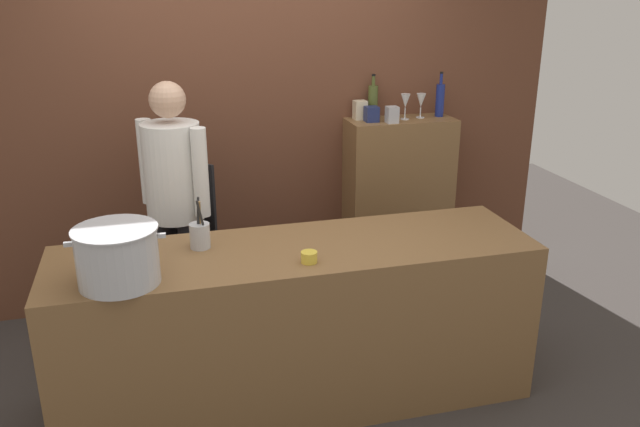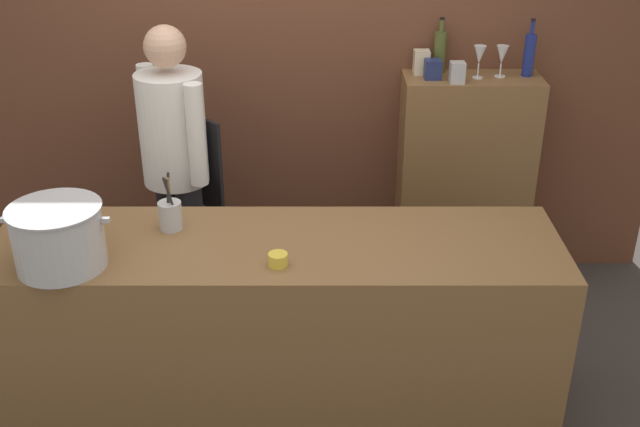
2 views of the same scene
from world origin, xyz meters
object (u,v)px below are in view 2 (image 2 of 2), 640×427
wine_bottle_olive (438,51)px  spice_tin_silver (456,72)px  wine_bottle_cobalt (528,54)px  wine_glass_short (501,56)px  spice_tin_navy (431,69)px  stockpot_large (57,237)px  spice_tin_cream (420,62)px  butter_jar (277,260)px  utensil_crock (169,214)px  wine_glass_tall (478,56)px  chef (175,159)px

wine_bottle_olive → spice_tin_silver: bearing=-70.3°
wine_bottle_cobalt → wine_glass_short: 0.15m
wine_bottle_olive → spice_tin_navy: size_ratio=2.93×
stockpot_large → spice_tin_cream: size_ratio=3.34×
wine_bottle_cobalt → spice_tin_navy: bearing=-174.4°
butter_jar → spice_tin_cream: spice_tin_cream is taller
utensil_crock → wine_bottle_olive: size_ratio=0.88×
wine_bottle_olive → wine_glass_tall: size_ratio=1.70×
wine_bottle_cobalt → spice_tin_silver: wine_bottle_cobalt is taller
stockpot_large → butter_jar: (0.88, 0.00, -0.11)m
spice_tin_navy → wine_bottle_olive: bearing=67.4°
wine_bottle_cobalt → wine_bottle_olive: (-0.48, 0.07, -0.00)m
spice_tin_silver → spice_tin_navy: bearing=148.9°
utensil_crock → wine_bottle_olive: bearing=41.1°
wine_glass_tall → chef: bearing=-166.3°
chef → utensil_crock: bearing=145.5°
wine_bottle_cobalt → wine_bottle_olive: wine_bottle_cobalt is taller
wine_bottle_cobalt → utensil_crock: bearing=-148.9°
chef → spice_tin_navy: chef is taller
stockpot_large → spice_tin_cream: 2.20m
utensil_crock → wine_glass_short: bearing=33.0°
wine_bottle_olive → spice_tin_cream: size_ratio=2.34×
wine_glass_tall → spice_tin_cream: size_ratio=1.38×
wine_bottle_cobalt → spice_tin_navy: size_ratio=3.02×
butter_jar → wine_glass_short: bearing=50.3°
utensil_crock → wine_glass_tall: 1.90m
wine_bottle_olive → spice_tin_cream: wine_bottle_olive is taller
spice_tin_cream → spice_tin_silver: size_ratio=1.16×
wine_bottle_olive → spice_tin_navy: 0.15m
utensil_crock → stockpot_large: bearing=-140.1°
wine_bottle_cobalt → spice_tin_navy: 0.54m
wine_glass_short → stockpot_large: bearing=-145.6°
stockpot_large → wine_bottle_olive: bearing=40.9°
stockpot_large → spice_tin_silver: 2.23m
wine_bottle_olive → spice_tin_cream: bearing=-166.0°
wine_bottle_cobalt → spice_tin_navy: wine_bottle_cobalt is taller
stockpot_large → spice_tin_silver: spice_tin_silver is taller
utensil_crock → spice_tin_silver: size_ratio=2.40×
stockpot_large → wine_glass_tall: wine_glass_tall is taller
chef → utensil_crock: 0.66m
wine_bottle_olive → wine_glass_tall: bearing=-29.8°
butter_jar → wine_bottle_cobalt: bearing=47.1°
utensil_crock → wine_bottle_olive: 1.82m
butter_jar → spice_tin_cream: size_ratio=0.62×
stockpot_large → wine_bottle_cobalt: bearing=32.8°
spice_tin_cream → spice_tin_silver: (0.17, -0.17, -0.01)m
wine_bottle_olive → wine_glass_short: bearing=-14.9°
wine_glass_tall → spice_tin_navy: size_ratio=1.72×
wine_bottle_olive → wine_glass_short: 0.34m
utensil_crock → spice_tin_silver: bearing=34.6°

